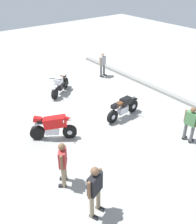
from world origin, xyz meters
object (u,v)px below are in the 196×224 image
at_px(motorcycle_red_sportbike, 53,126).
at_px(person_in_black_shirt, 95,188).
at_px(person_in_green_shirt, 191,122).
at_px(motorcycle_black_cruiser, 123,108).
at_px(person_in_gray_shirt, 103,63).
at_px(person_in_red_shirt, 63,162).
at_px(motorcycle_silver_cruiser, 60,85).

xyz_separation_m(motorcycle_red_sportbike, person_in_black_shirt, (4.05, -0.90, 0.43)).
bearing_deg(person_in_green_shirt, person_in_black_shirt, -177.14).
relative_size(motorcycle_black_cruiser, person_in_gray_shirt, 1.33).
relative_size(person_in_red_shirt, person_in_gray_shirt, 1.06).
xyz_separation_m(motorcycle_black_cruiser, motorcycle_silver_cruiser, (-4.08, -1.01, 0.00)).
xyz_separation_m(motorcycle_black_cruiser, person_in_gray_shirt, (-4.59, 2.43, 0.36)).
distance_m(motorcycle_black_cruiser, person_in_black_shirt, 5.61).
height_order(motorcycle_red_sportbike, person_in_gray_shirt, person_in_gray_shirt).
relative_size(motorcycle_silver_cruiser, person_in_gray_shirt, 1.12).
bearing_deg(person_in_red_shirt, motorcycle_silver_cruiser, -82.00).
bearing_deg(person_in_black_shirt, motorcycle_silver_cruiser, 136.04).
bearing_deg(motorcycle_black_cruiser, person_in_red_shirt, -161.93).
height_order(motorcycle_silver_cruiser, person_in_gray_shirt, person_in_gray_shirt).
height_order(motorcycle_black_cruiser, person_in_red_shirt, person_in_red_shirt).
relative_size(motorcycle_red_sportbike, person_in_black_shirt, 0.97).
bearing_deg(motorcycle_silver_cruiser, person_in_green_shirt, 68.92).
bearing_deg(motorcycle_red_sportbike, person_in_red_shirt, -77.29).
bearing_deg(motorcycle_silver_cruiser, person_in_red_shirt, 24.69).
height_order(motorcycle_silver_cruiser, person_in_red_shirt, person_in_red_shirt).
bearing_deg(motorcycle_red_sportbike, motorcycle_black_cruiser, 26.04).
xyz_separation_m(motorcycle_black_cruiser, person_in_green_shirt, (3.05, 0.85, 0.38)).
height_order(person_in_green_shirt, person_in_red_shirt, person_in_red_shirt).
relative_size(person_in_black_shirt, person_in_gray_shirt, 1.13).
distance_m(motorcycle_silver_cruiser, person_in_green_shirt, 7.38).
xyz_separation_m(person_in_green_shirt, person_in_gray_shirt, (-7.63, 1.58, -0.02)).
height_order(person_in_green_shirt, person_in_black_shirt, person_in_black_shirt).
height_order(motorcycle_black_cruiser, motorcycle_silver_cruiser, same).
distance_m(person_in_green_shirt, person_in_black_shirt, 5.21).
xyz_separation_m(motorcycle_black_cruiser, person_in_black_shirt, (3.53, -4.33, 0.50)).
relative_size(motorcycle_red_sportbike, person_in_red_shirt, 1.03).
distance_m(motorcycle_silver_cruiser, person_in_red_shirt, 6.95).
bearing_deg(motorcycle_silver_cruiser, motorcycle_black_cruiser, 68.19).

